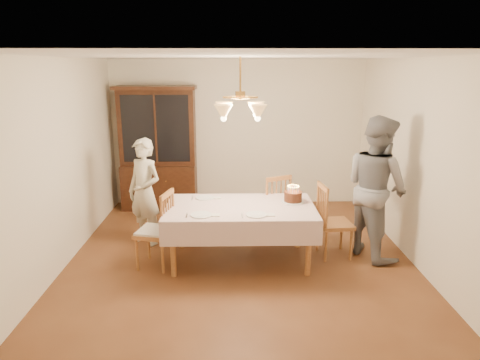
{
  "coord_description": "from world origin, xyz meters",
  "views": [
    {
      "loc": [
        -0.1,
        -5.18,
        2.51
      ],
      "look_at": [
        0.0,
        0.2,
        1.05
      ],
      "focal_mm": 32.0,
      "sensor_mm": 36.0,
      "label": 1
    }
  ],
  "objects_px": {
    "elderly_woman": "(145,192)",
    "dining_table": "(240,212)",
    "chair_far_side": "(272,210)",
    "birthday_cake": "(293,197)",
    "china_hutch": "(159,151)"
  },
  "relations": [
    {
      "from": "chair_far_side",
      "to": "birthday_cake",
      "type": "xyz_separation_m",
      "value": [
        0.22,
        -0.57,
        0.38
      ]
    },
    {
      "from": "elderly_woman",
      "to": "birthday_cake",
      "type": "distance_m",
      "value": 2.09
    },
    {
      "from": "elderly_woman",
      "to": "dining_table",
      "type": "bearing_deg",
      "value": 8.45
    },
    {
      "from": "china_hutch",
      "to": "elderly_woman",
      "type": "height_order",
      "value": "china_hutch"
    },
    {
      "from": "china_hutch",
      "to": "dining_table",
      "type": "bearing_deg",
      "value": -58.11
    },
    {
      "from": "elderly_woman",
      "to": "chair_far_side",
      "type": "bearing_deg",
      "value": 36.78
    },
    {
      "from": "dining_table",
      "to": "birthday_cake",
      "type": "xyz_separation_m",
      "value": [
        0.69,
        0.16,
        0.14
      ]
    },
    {
      "from": "chair_far_side",
      "to": "birthday_cake",
      "type": "height_order",
      "value": "chair_far_side"
    },
    {
      "from": "birthday_cake",
      "to": "chair_far_side",
      "type": "bearing_deg",
      "value": 110.61
    },
    {
      "from": "china_hutch",
      "to": "chair_far_side",
      "type": "distance_m",
      "value": 2.49
    },
    {
      "from": "chair_far_side",
      "to": "elderly_woman",
      "type": "xyz_separation_m",
      "value": [
        -1.82,
        -0.11,
        0.32
      ]
    },
    {
      "from": "dining_table",
      "to": "birthday_cake",
      "type": "distance_m",
      "value": 0.73
    },
    {
      "from": "dining_table",
      "to": "elderly_woman",
      "type": "bearing_deg",
      "value": 154.99
    },
    {
      "from": "chair_far_side",
      "to": "elderly_woman",
      "type": "bearing_deg",
      "value": -176.69
    },
    {
      "from": "china_hutch",
      "to": "chair_far_side",
      "type": "height_order",
      "value": "china_hutch"
    }
  ]
}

